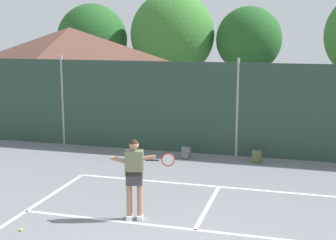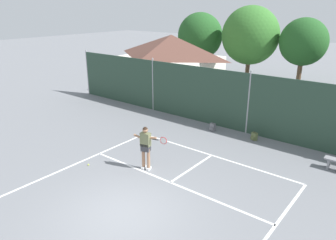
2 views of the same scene
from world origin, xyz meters
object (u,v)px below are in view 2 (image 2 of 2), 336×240
(tennis_player, at_px, (146,144))
(backpack_grey, at_px, (213,127))
(tennis_ball, at_px, (88,165))
(backpack_olive, at_px, (254,137))

(tennis_player, distance_m, backpack_grey, 5.54)
(tennis_ball, distance_m, backpack_olive, 8.15)
(backpack_grey, height_order, backpack_olive, same)
(tennis_player, xyz_separation_m, backpack_grey, (-0.13, 5.47, -0.92))
(tennis_player, relative_size, tennis_ball, 28.10)
(tennis_player, relative_size, backpack_olive, 4.01)
(tennis_ball, xyz_separation_m, backpack_olive, (4.32, 6.90, 0.16))
(tennis_player, bearing_deg, backpack_grey, 91.38)
(tennis_player, height_order, backpack_grey, tennis_player)
(tennis_player, relative_size, backpack_grey, 4.01)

